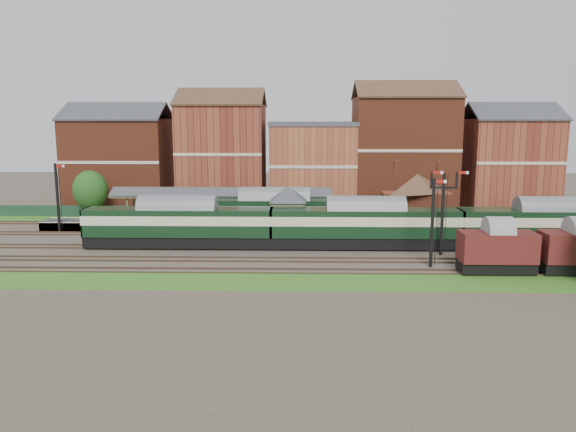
{
  "coord_description": "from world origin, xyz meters",
  "views": [
    {
      "loc": [
        -1.66,
        -56.01,
        13.23
      ],
      "look_at": [
        -2.99,
        2.0,
        3.0
      ],
      "focal_mm": 35.0,
      "sensor_mm": 36.0,
      "label": 1
    }
  ],
  "objects_px": {
    "dmu_train": "(365,224)",
    "goods_van_a": "(497,249)",
    "platform_railcar": "(275,213)",
    "semaphore_bracket": "(443,208)",
    "signal_box": "(288,212)"
  },
  "relations": [
    {
      "from": "signal_box",
      "to": "platform_railcar",
      "type": "distance_m",
      "value": 3.68
    },
    {
      "from": "signal_box",
      "to": "goods_van_a",
      "type": "distance_m",
      "value": 21.89
    },
    {
      "from": "semaphore_bracket",
      "to": "dmu_train",
      "type": "relative_size",
      "value": 0.14
    },
    {
      "from": "signal_box",
      "to": "platform_railcar",
      "type": "xyz_separation_m",
      "value": [
        -1.62,
        3.25,
        -0.6
      ]
    },
    {
      "from": "signal_box",
      "to": "dmu_train",
      "type": "distance_m",
      "value": 8.56
    },
    {
      "from": "platform_railcar",
      "to": "goods_van_a",
      "type": "height_order",
      "value": "platform_railcar"
    },
    {
      "from": "goods_van_a",
      "to": "signal_box",
      "type": "bearing_deg",
      "value": 145.93
    },
    {
      "from": "semaphore_bracket",
      "to": "goods_van_a",
      "type": "relative_size",
      "value": 1.3
    },
    {
      "from": "dmu_train",
      "to": "goods_van_a",
      "type": "xyz_separation_m",
      "value": [
        10.22,
        -9.0,
        -0.4
      ]
    },
    {
      "from": "dmu_train",
      "to": "platform_railcar",
      "type": "bearing_deg",
      "value": 145.67
    },
    {
      "from": "platform_railcar",
      "to": "goods_van_a",
      "type": "relative_size",
      "value": 3.07
    },
    {
      "from": "dmu_train",
      "to": "platform_railcar",
      "type": "relative_size",
      "value": 2.97
    },
    {
      "from": "semaphore_bracket",
      "to": "goods_van_a",
      "type": "xyz_separation_m",
      "value": [
        3.08,
        -6.5,
        -2.47
      ]
    },
    {
      "from": "semaphore_bracket",
      "to": "signal_box",
      "type": "bearing_deg",
      "value": 159.08
    },
    {
      "from": "dmu_train",
      "to": "goods_van_a",
      "type": "distance_m",
      "value": 13.62
    }
  ]
}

